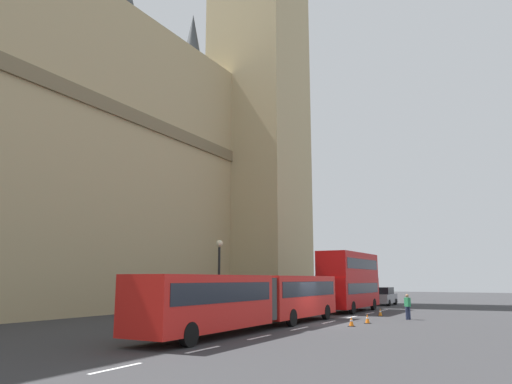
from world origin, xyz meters
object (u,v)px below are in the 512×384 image
at_px(articulated_bus, 256,297).
at_px(traffic_cone_west, 351,321).
at_px(traffic_cone_east, 380,312).
at_px(traffic_cone_middle, 367,319).
at_px(sedan_lead, 384,296).
at_px(double_decker_bus, 349,279).
at_px(pedestrian_near_cones, 408,306).
at_px(street_lamp, 219,274).

height_order(articulated_bus, traffic_cone_west, articulated_bus).
bearing_deg(traffic_cone_east, traffic_cone_middle, -172.16).
distance_m(traffic_cone_middle, traffic_cone_east, 6.38).
height_order(sedan_lead, traffic_cone_east, sedan_lead).
height_order(double_decker_bus, pedestrian_near_cones, double_decker_bus).
bearing_deg(traffic_cone_middle, street_lamp, 109.90).
xyz_separation_m(sedan_lead, traffic_cone_west, (-23.94, -4.21, -0.63)).
bearing_deg(articulated_bus, traffic_cone_east, -15.60).
distance_m(sedan_lead, pedestrian_near_cones, 18.52).
bearing_deg(sedan_lead, street_lamp, 169.92).
bearing_deg(traffic_cone_middle, double_decker_bus, 23.48).
bearing_deg(double_decker_bus, articulated_bus, -180.00).
distance_m(articulated_bus, double_decker_bus, 16.46).
distance_m(double_decker_bus, traffic_cone_middle, 11.30).
distance_m(traffic_cone_east, street_lamp, 12.78).
relative_size(sedan_lead, street_lamp, 0.83).
relative_size(traffic_cone_east, street_lamp, 0.11).
bearing_deg(pedestrian_near_cones, articulated_bus, 150.15).
bearing_deg(articulated_bus, traffic_cone_west, -45.83).
bearing_deg(traffic_cone_west, double_decker_bus, 18.35).
relative_size(traffic_cone_east, pedestrian_near_cones, 0.34).
height_order(articulated_bus, sedan_lead, articulated_bus).
distance_m(double_decker_bus, traffic_cone_west, 13.32).
height_order(sedan_lead, traffic_cone_west, sedan_lead).
distance_m(traffic_cone_west, traffic_cone_middle, 2.32).
relative_size(double_decker_bus, traffic_cone_east, 16.10).
bearing_deg(traffic_cone_west, traffic_cone_middle, -6.83).
height_order(traffic_cone_middle, traffic_cone_east, same).
bearing_deg(sedan_lead, pedestrian_near_cones, -160.82).
bearing_deg(traffic_cone_west, articulated_bus, 134.17).
height_order(traffic_cone_west, traffic_cone_east, same).
bearing_deg(pedestrian_near_cones, double_decker_bus, 45.09).
xyz_separation_m(traffic_cone_west, traffic_cone_middle, (2.31, -0.28, 0.00)).
xyz_separation_m(traffic_cone_west, traffic_cone_east, (8.63, 0.59, 0.00)).
bearing_deg(articulated_bus, double_decker_bus, 0.00).
height_order(articulated_bus, traffic_cone_east, articulated_bus).
bearing_deg(sedan_lead, traffic_cone_east, -166.72).
distance_m(double_decker_bus, traffic_cone_east, 5.72).
xyz_separation_m(double_decker_bus, traffic_cone_middle, (-10.12, -4.40, -2.43)).
xyz_separation_m(double_decker_bus, traffic_cone_east, (-3.80, -3.53, -2.43)).
relative_size(street_lamp, pedestrian_near_cones, 3.12).
relative_size(traffic_cone_middle, traffic_cone_east, 1.00).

